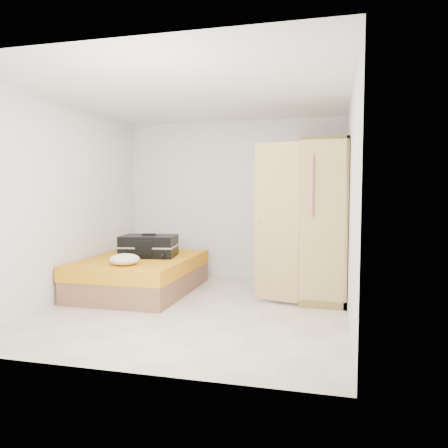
% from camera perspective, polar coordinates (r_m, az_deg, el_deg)
% --- Properties ---
extents(room, '(4.00, 4.02, 2.60)m').
position_cam_1_polar(room, '(5.34, -3.51, 2.76)').
color(room, beige).
rests_on(room, ground).
extents(bed, '(1.42, 2.02, 0.50)m').
position_cam_1_polar(bed, '(6.42, -10.74, -6.48)').
color(bed, '#8B5C3F').
rests_on(bed, ground).
extents(wardrobe, '(1.16, 1.20, 2.10)m').
position_cam_1_polar(wardrobe, '(5.96, 12.53, -0.08)').
color(wardrobe, tan).
rests_on(wardrobe, ground).
extents(person, '(0.42, 0.61, 1.60)m').
position_cam_1_polar(person, '(6.17, 7.52, -1.69)').
color(person, red).
rests_on(person, ground).
extents(suitcase, '(0.86, 0.69, 0.34)m').
position_cam_1_polar(suitcase, '(6.41, -9.78, -2.86)').
color(suitcase, black).
rests_on(suitcase, bed).
extents(round_cushion, '(0.39, 0.39, 0.15)m').
position_cam_1_polar(round_cushion, '(5.74, -12.86, -4.52)').
color(round_cushion, white).
rests_on(round_cushion, bed).
extents(pillow, '(0.57, 0.33, 0.10)m').
position_cam_1_polar(pillow, '(7.16, -8.22, -2.92)').
color(pillow, white).
rests_on(pillow, bed).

